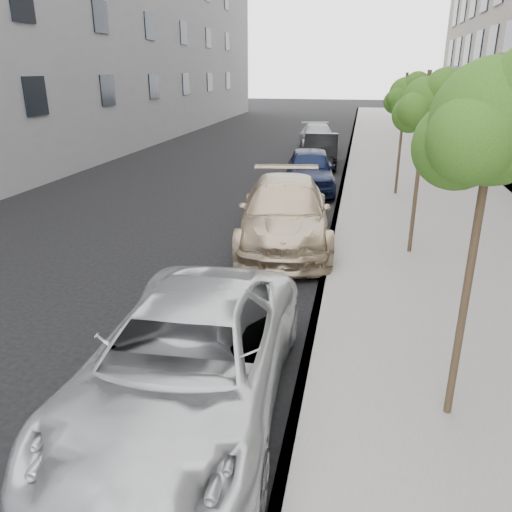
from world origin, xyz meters
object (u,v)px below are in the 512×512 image
(tree_mid, at_px, (427,102))
(sedan_blue, at_px, (310,169))
(tree_near, at_px, (497,122))
(sedan_black, at_px, (321,150))
(suv, at_px, (285,212))
(minivan, at_px, (188,360))
(tree_far, at_px, (406,94))
(sedan_rear, at_px, (318,137))

(tree_mid, distance_m, sedan_blue, 8.37)
(tree_near, bearing_deg, sedan_black, 100.00)
(suv, distance_m, sedan_blue, 6.62)
(minivan, height_order, suv, suv)
(tree_near, bearing_deg, minivan, -172.26)
(tree_near, height_order, tree_far, tree_near)
(tree_mid, height_order, minivan, tree_mid)
(suv, xyz_separation_m, sedan_black, (0.00, 11.91, -0.09))
(sedan_rear, bearing_deg, sedan_black, -92.84)
(tree_far, height_order, minivan, tree_far)
(sedan_blue, height_order, sedan_rear, sedan_blue)
(tree_near, bearing_deg, tree_mid, 90.00)
(sedan_blue, bearing_deg, tree_far, -16.52)
(sedan_black, bearing_deg, tree_far, -63.49)
(tree_near, distance_m, minivan, 4.77)
(minivan, xyz_separation_m, sedan_rear, (-0.43, 24.76, -0.06))
(sedan_black, bearing_deg, minivan, -93.64)
(tree_mid, distance_m, minivan, 8.38)
(minivan, bearing_deg, tree_near, 5.45)
(tree_near, height_order, tree_mid, tree_near)
(tree_far, bearing_deg, tree_near, -90.00)
(tree_mid, bearing_deg, tree_far, 90.00)
(tree_mid, relative_size, sedan_blue, 0.93)
(tree_far, relative_size, sedan_rear, 0.86)
(tree_far, bearing_deg, sedan_blue, 170.12)
(tree_mid, distance_m, tree_far, 6.50)
(sedan_rear, bearing_deg, suv, -97.42)
(tree_mid, relative_size, sedan_black, 0.95)
(tree_far, xyz_separation_m, sedan_black, (-3.33, 5.87, -2.93))
(tree_far, bearing_deg, minivan, -104.68)
(sedan_blue, distance_m, sedan_rear, 10.72)
(tree_near, distance_m, sedan_rear, 24.81)
(tree_far, height_order, suv, tree_far)
(tree_mid, bearing_deg, sedan_rear, 102.56)
(minivan, height_order, sedan_blue, sedan_blue)
(tree_near, xyz_separation_m, sedan_black, (-3.33, 18.87, -3.19))
(tree_near, distance_m, sedan_black, 19.42)
(tree_near, height_order, sedan_rear, tree_near)
(tree_near, height_order, sedan_black, tree_near)
(suv, distance_m, sedan_rear, 17.33)
(tree_mid, xyz_separation_m, tree_far, (-0.00, 6.50, -0.09))
(minivan, xyz_separation_m, sedan_blue, (0.20, 14.06, 0.02))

